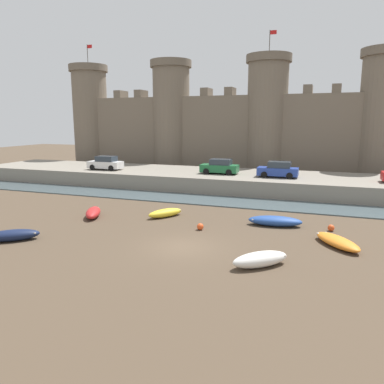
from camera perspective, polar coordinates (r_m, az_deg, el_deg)
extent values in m
plane|color=#4C3D2D|center=(22.64, -1.38, -8.35)|extent=(160.00, 160.00, 0.00)
cube|color=#47565B|center=(34.79, 6.41, -1.51)|extent=(80.00, 4.50, 0.10)
cube|color=gray|center=(41.62, 8.74, 1.57)|extent=(67.38, 10.00, 1.69)
cube|color=#706354|center=(52.01, 11.23, 8.35)|extent=(55.38, 2.80, 10.79)
cylinder|color=#706354|center=(62.40, -15.17, 10.44)|extent=(5.26, 5.26, 14.88)
cylinder|color=#675B4D|center=(62.90, -15.54, 17.68)|extent=(5.89, 5.89, 1.00)
cylinder|color=#4C4742|center=(63.19, -15.63, 19.48)|extent=(0.10, 0.10, 3.00)
cube|color=red|center=(63.14, -15.34, 20.60)|extent=(0.80, 0.04, 0.50)
cylinder|color=#706354|center=(55.73, -3.16, 10.79)|extent=(5.26, 5.26, 14.88)
cylinder|color=#675B4D|center=(56.29, -3.25, 18.90)|extent=(5.89, 5.89, 1.00)
cylinder|color=#706354|center=(51.97, 11.32, 10.60)|extent=(5.26, 5.26, 14.88)
cylinder|color=#675B4D|center=(52.58, 11.65, 19.28)|extent=(5.89, 5.89, 1.00)
cylinder|color=#4C4742|center=(52.92, 11.74, 21.42)|extent=(0.10, 0.10, 3.00)
cube|color=red|center=(53.09, 12.32, 22.69)|extent=(0.80, 0.04, 0.50)
cylinder|color=#706354|center=(51.77, 26.87, 9.67)|extent=(5.26, 5.26, 14.88)
cube|color=#6A5E4F|center=(59.53, -10.76, 14.37)|extent=(1.10, 2.52, 1.10)
cube|color=#6A5E4F|center=(57.90, -7.76, 14.57)|extent=(1.10, 2.52, 1.10)
cube|color=#6A5E4F|center=(54.03, 2.23, 14.93)|extent=(1.10, 2.52, 1.10)
cube|color=#6A5E4F|center=(53.11, 5.85, 14.96)|extent=(1.10, 2.52, 1.10)
cube|color=#6A5E4F|center=(51.61, 17.27, 14.67)|extent=(1.10, 2.52, 1.10)
cube|color=#6A5E4F|center=(51.56, 21.16, 14.44)|extent=(1.10, 2.52, 1.10)
ellipsoid|color=#141E3D|center=(26.17, -25.73, -5.97)|extent=(3.22, 2.86, 0.71)
ellipsoid|color=navy|center=(26.15, -25.74, -5.84)|extent=(2.61, 2.31, 0.39)
cube|color=beige|center=(26.18, -26.28, -5.78)|extent=(0.73, 0.85, 0.06)
cube|color=beige|center=(26.01, -22.97, -5.67)|extent=(0.59, 0.64, 0.08)
ellipsoid|color=orange|center=(24.28, 21.28, -7.05)|extent=(3.22, 3.75, 0.58)
ellipsoid|color=gold|center=(24.26, 21.28, -6.92)|extent=(2.60, 3.04, 0.32)
cube|color=beige|center=(24.04, 21.69, -7.01)|extent=(1.01, 0.81, 0.06)
cube|color=beige|center=(25.35, 19.31, -5.99)|extent=(0.74, 0.65, 0.08)
ellipsoid|color=silver|center=(19.91, 10.35, -10.06)|extent=(3.07, 2.93, 0.79)
ellipsoid|color=white|center=(19.89, 10.35, -9.90)|extent=(2.49, 2.37, 0.43)
cube|color=beige|center=(19.75, 9.77, -9.90)|extent=(0.76, 0.81, 0.06)
cube|color=beige|center=(20.55, 13.30, -9.27)|extent=(0.60, 0.62, 0.08)
ellipsoid|color=#234793|center=(27.57, 12.54, -4.33)|extent=(3.93, 1.78, 0.70)
ellipsoid|color=blue|center=(27.56, 12.54, -4.21)|extent=(3.21, 1.41, 0.39)
cube|color=beige|center=(27.55, 13.14, -4.15)|extent=(0.33, 1.18, 0.06)
cube|color=beige|center=(27.60, 9.46, -4.03)|extent=(0.36, 0.78, 0.08)
ellipsoid|color=red|center=(30.32, -14.83, -3.05)|extent=(2.30, 3.23, 0.72)
ellipsoid|color=#F23939|center=(30.31, -14.83, -2.94)|extent=(1.85, 2.63, 0.39)
cube|color=beige|center=(30.08, -14.90, -2.97)|extent=(0.89, 0.57, 0.06)
cube|color=beige|center=(31.46, -14.52, -2.39)|extent=(0.64, 0.51, 0.08)
ellipsoid|color=yellow|center=(29.43, -4.09, -3.20)|extent=(2.46, 3.03, 0.64)
ellipsoid|color=#F2F246|center=(29.41, -4.09, -3.08)|extent=(1.99, 2.47, 0.35)
cube|color=beige|center=(29.29, -4.47, -3.07)|extent=(0.79, 0.62, 0.06)
cube|color=beige|center=(30.04, -2.20, -2.73)|extent=(0.59, 0.52, 0.08)
sphere|color=#E04C1E|center=(25.94, 1.26, -5.30)|extent=(0.46, 0.46, 0.46)
sphere|color=#E04C1E|center=(27.37, 20.43, -5.15)|extent=(0.45, 0.45, 0.45)
cube|color=silver|center=(45.90, -13.06, 4.09)|extent=(4.11, 1.73, 0.80)
cube|color=#2D3842|center=(45.75, -12.93, 4.95)|extent=(2.27, 1.51, 0.64)
cylinder|color=black|center=(45.92, -14.95, 3.65)|extent=(0.64, 0.19, 0.64)
cylinder|color=black|center=(47.33, -13.80, 3.91)|extent=(0.64, 0.19, 0.64)
cylinder|color=black|center=(44.55, -12.23, 3.56)|extent=(0.64, 0.19, 0.64)
cylinder|color=black|center=(46.00, -11.14, 3.83)|extent=(0.64, 0.19, 0.64)
cube|color=#263F99|center=(39.60, 12.93, 3.07)|extent=(4.11, 1.73, 0.80)
cube|color=#2D3842|center=(39.50, 13.19, 4.06)|extent=(2.27, 1.51, 0.64)
cylinder|color=black|center=(38.96, 10.91, 2.61)|extent=(0.64, 0.19, 0.64)
cylinder|color=black|center=(40.63, 11.26, 2.92)|extent=(0.64, 0.19, 0.64)
cylinder|color=black|center=(38.68, 14.64, 2.39)|extent=(0.64, 0.19, 0.64)
cylinder|color=black|center=(40.36, 14.84, 2.72)|extent=(0.64, 0.19, 0.64)
cube|color=#1E6638|center=(41.30, 4.20, 3.62)|extent=(4.11, 1.73, 0.80)
cube|color=#2D3842|center=(41.18, 4.41, 4.58)|extent=(2.27, 1.51, 0.64)
cylinder|color=black|center=(40.88, 2.16, 3.17)|extent=(0.64, 0.19, 0.64)
cylinder|color=black|center=(42.49, 2.83, 3.46)|extent=(0.64, 0.19, 0.64)
cylinder|color=black|center=(40.21, 5.63, 3.00)|extent=(0.64, 0.19, 0.64)
cylinder|color=black|center=(41.85, 6.18, 3.30)|extent=(0.64, 0.19, 0.64)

